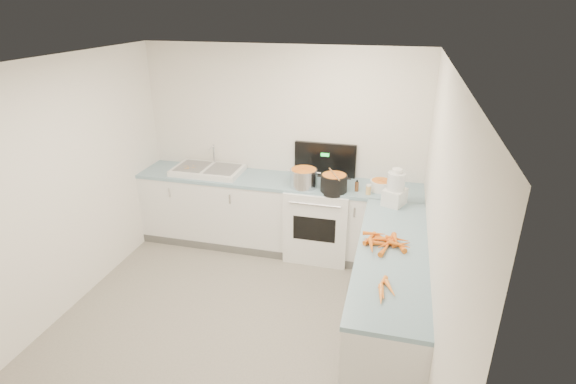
% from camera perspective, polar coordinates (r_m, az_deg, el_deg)
% --- Properties ---
extents(floor, '(3.50, 4.00, 0.00)m').
position_cam_1_polar(floor, '(4.58, -7.37, -17.19)').
color(floor, gray).
rests_on(floor, ground).
extents(ceiling, '(3.50, 4.00, 0.00)m').
position_cam_1_polar(ceiling, '(3.54, -9.48, 15.49)').
color(ceiling, white).
rests_on(ceiling, ground).
extents(wall_back, '(3.50, 0.00, 2.50)m').
position_cam_1_polar(wall_back, '(5.66, -0.70, 5.63)').
color(wall_back, white).
rests_on(wall_back, ground).
extents(wall_left, '(0.00, 4.00, 2.50)m').
position_cam_1_polar(wall_left, '(4.81, -27.98, -0.43)').
color(wall_left, white).
rests_on(wall_left, ground).
extents(wall_right, '(0.00, 4.00, 2.50)m').
position_cam_1_polar(wall_right, '(3.66, 18.17, -5.88)').
color(wall_right, white).
rests_on(wall_right, ground).
extents(counter_back, '(3.50, 0.62, 0.94)m').
position_cam_1_polar(counter_back, '(5.68, -1.44, -2.78)').
color(counter_back, white).
rests_on(counter_back, ground).
extents(counter_right, '(0.62, 2.20, 0.94)m').
position_cam_1_polar(counter_right, '(4.30, 12.62, -12.73)').
color(counter_right, white).
rests_on(counter_right, ground).
extents(stove, '(0.76, 0.65, 1.36)m').
position_cam_1_polar(stove, '(5.56, 3.99, -3.42)').
color(stove, white).
rests_on(stove, ground).
extents(sink, '(0.86, 0.52, 0.31)m').
position_cam_1_polar(sink, '(5.78, -10.13, 2.76)').
color(sink, white).
rests_on(sink, counter_back).
extents(steel_pot, '(0.38, 0.38, 0.24)m').
position_cam_1_polar(steel_pot, '(5.24, 2.00, 1.70)').
color(steel_pot, silver).
rests_on(steel_pot, stove).
extents(black_pot, '(0.40, 0.40, 0.22)m').
position_cam_1_polar(black_pot, '(5.14, 5.84, 1.04)').
color(black_pot, black).
rests_on(black_pot, stove).
extents(wooden_spoon, '(0.18, 0.36, 0.02)m').
position_cam_1_polar(wooden_spoon, '(5.10, 5.89, 2.27)').
color(wooden_spoon, '#AD7A47').
rests_on(wooden_spoon, black_pot).
extents(mixing_bowl, '(0.33, 0.33, 0.12)m').
position_cam_1_polar(mixing_bowl, '(5.27, 11.74, 0.84)').
color(mixing_bowl, white).
rests_on(mixing_bowl, counter_back).
extents(extract_bottle, '(0.04, 0.04, 0.11)m').
position_cam_1_polar(extract_bottle, '(5.19, 8.72, 0.68)').
color(extract_bottle, '#593319').
rests_on(extract_bottle, counter_back).
extents(spice_jar, '(0.06, 0.06, 0.10)m').
position_cam_1_polar(spice_jar, '(5.13, 10.17, 0.24)').
color(spice_jar, '#E5B266').
rests_on(spice_jar, counter_back).
extents(food_processor, '(0.28, 0.30, 0.41)m').
position_cam_1_polar(food_processor, '(4.88, 13.47, 0.32)').
color(food_processor, white).
rests_on(food_processor, counter_right).
extents(carrot_pile, '(0.44, 0.47, 0.08)m').
position_cam_1_polar(carrot_pile, '(4.11, 12.24, -6.21)').
color(carrot_pile, orange).
rests_on(carrot_pile, counter_right).
extents(peeled_carrots, '(0.16, 0.35, 0.04)m').
position_cam_1_polar(peeled_carrots, '(3.51, 12.10, -12.05)').
color(peeled_carrots, orange).
rests_on(peeled_carrots, counter_right).
extents(peelings, '(0.19, 0.17, 0.01)m').
position_cam_1_polar(peelings, '(5.80, -12.52, 3.07)').
color(peelings, tan).
rests_on(peelings, sink).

